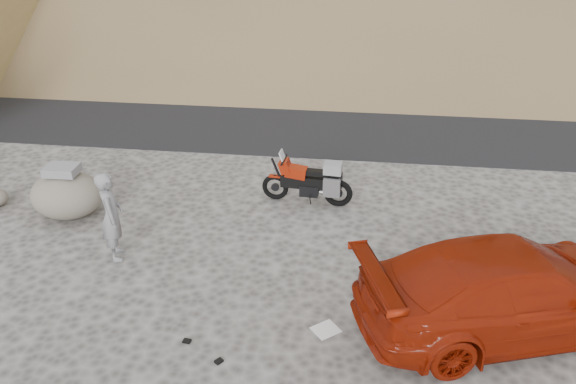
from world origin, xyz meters
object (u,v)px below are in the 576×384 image
(man, at_px, (118,256))
(red_car, at_px, (506,324))
(motorcycle, at_px, (311,182))
(boulder, at_px, (67,194))

(man, xyz_separation_m, red_car, (7.47, -1.17, 0.00))
(red_car, bearing_deg, motorcycle, 24.11)
(motorcycle, height_order, boulder, motorcycle)
(boulder, bearing_deg, motorcycle, 13.68)
(boulder, bearing_deg, red_car, -16.03)
(motorcycle, xyz_separation_m, boulder, (-5.48, -1.34, -0.02))
(man, bearing_deg, boulder, 29.61)
(motorcycle, bearing_deg, boulder, -161.67)
(boulder, bearing_deg, man, -40.05)
(man, relative_size, red_car, 0.36)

